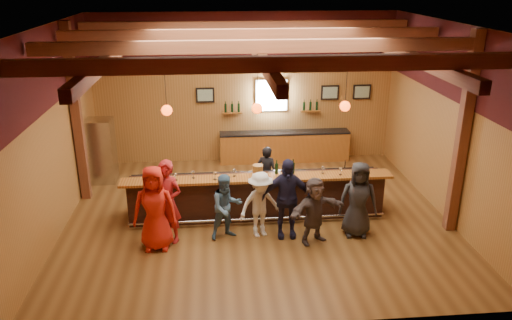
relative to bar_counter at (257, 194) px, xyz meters
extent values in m
plane|color=brown|center=(-0.02, -0.15, -0.52)|extent=(9.00, 9.00, 0.00)
cube|color=#925D27|center=(-0.02, 3.85, 1.73)|extent=(9.00, 0.04, 4.50)
cube|color=#925D27|center=(-0.02, -4.15, 1.73)|extent=(9.00, 0.04, 4.50)
cube|color=#925D27|center=(-4.52, -0.15, 1.73)|extent=(0.04, 8.00, 4.50)
cube|color=#925D27|center=(4.48, -0.15, 1.73)|extent=(0.04, 8.00, 4.50)
cube|color=brown|center=(-0.02, -0.15, 3.98)|extent=(9.00, 8.00, 0.04)
cube|color=#3E1011|center=(-0.02, 3.83, 3.13)|extent=(9.00, 0.01, 1.70)
cube|color=#3E1011|center=(-4.50, -0.15, 3.13)|extent=(0.01, 8.00, 1.70)
cube|color=#3E1011|center=(4.46, -0.15, 3.13)|extent=(0.01, 8.00, 1.70)
cube|color=#5E2E1A|center=(-4.37, 1.35, 1.73)|extent=(0.22, 0.22, 4.50)
cube|color=#5E2E1A|center=(4.33, -1.15, 1.73)|extent=(0.22, 0.22, 4.50)
cube|color=#5E2E1A|center=(-0.02, -3.15, 3.68)|extent=(8.80, 0.20, 0.25)
cube|color=#5E2E1A|center=(-0.02, -1.15, 3.68)|extent=(8.80, 0.20, 0.25)
cube|color=#5E2E1A|center=(-0.02, 0.85, 3.68)|extent=(8.80, 0.20, 0.25)
cube|color=#5E2E1A|center=(-0.02, 2.85, 3.68)|extent=(8.80, 0.20, 0.25)
cube|color=#5E2E1A|center=(-3.02, -0.15, 3.43)|extent=(0.18, 7.80, 0.22)
cube|color=#5E2E1A|center=(-0.02, -0.15, 3.43)|extent=(0.18, 7.80, 0.22)
cube|color=#5E2E1A|center=(2.98, -0.15, 3.43)|extent=(0.18, 7.80, 0.22)
cube|color=black|center=(-0.02, -0.15, 0.00)|extent=(6.00, 0.60, 1.05)
cube|color=brown|center=(-0.02, -0.33, 0.56)|extent=(6.30, 0.50, 0.06)
cube|color=black|center=(-0.02, 0.23, 0.40)|extent=(6.00, 0.48, 0.05)
cube|color=black|center=(-0.02, 0.23, -0.07)|extent=(6.00, 0.48, 0.90)
cube|color=silver|center=(1.98, 0.23, 0.36)|extent=(0.45, 0.40, 0.14)
cube|color=silver|center=(2.48, 0.23, 0.36)|extent=(0.45, 0.40, 0.14)
cylinder|color=silver|center=(-0.02, -0.57, -0.37)|extent=(6.00, 0.06, 0.06)
cube|color=brown|center=(1.18, 3.57, -0.07)|extent=(4.00, 0.50, 0.90)
cube|color=black|center=(1.18, 3.57, 0.40)|extent=(4.00, 0.52, 0.05)
cube|color=silver|center=(0.78, 3.80, 1.53)|extent=(0.95, 0.08, 0.95)
cube|color=white|center=(0.78, 3.75, 1.53)|extent=(0.78, 0.01, 0.78)
cube|color=black|center=(-1.22, 3.79, 1.58)|extent=(0.55, 0.04, 0.45)
cube|color=silver|center=(-1.22, 3.77, 1.58)|extent=(0.45, 0.01, 0.35)
cube|color=black|center=(2.58, 3.79, 1.58)|extent=(0.55, 0.04, 0.45)
cube|color=silver|center=(2.58, 3.77, 1.58)|extent=(0.45, 0.01, 0.35)
cube|color=black|center=(3.58, 3.79, 1.58)|extent=(0.55, 0.04, 0.45)
cube|color=silver|center=(3.58, 3.77, 1.58)|extent=(0.45, 0.01, 0.35)
cube|color=brown|center=(-0.42, 3.73, 1.03)|extent=(0.60, 0.18, 0.04)
cylinder|color=black|center=(-0.62, 3.73, 1.18)|extent=(0.07, 0.07, 0.26)
cylinder|color=black|center=(-0.42, 3.73, 1.18)|extent=(0.07, 0.07, 0.26)
cylinder|color=black|center=(-0.22, 3.73, 1.18)|extent=(0.07, 0.07, 0.26)
cube|color=brown|center=(1.98, 3.73, 1.03)|extent=(0.60, 0.18, 0.04)
cylinder|color=black|center=(1.78, 3.73, 1.18)|extent=(0.07, 0.07, 0.26)
cylinder|color=black|center=(1.98, 3.73, 1.18)|extent=(0.07, 0.07, 0.26)
cylinder|color=black|center=(2.18, 3.73, 1.18)|extent=(0.07, 0.07, 0.26)
cylinder|color=black|center=(-2.02, -0.15, 2.80)|extent=(0.01, 0.01, 1.25)
sphere|color=#F7430C|center=(-2.02, -0.15, 2.18)|extent=(0.24, 0.24, 0.24)
cylinder|color=black|center=(-0.02, -0.15, 2.80)|extent=(0.01, 0.01, 1.25)
sphere|color=#F7430C|center=(-0.02, -0.15, 2.18)|extent=(0.24, 0.24, 0.24)
cylinder|color=black|center=(1.98, -0.15, 2.80)|extent=(0.01, 0.01, 1.25)
sphere|color=#F7430C|center=(1.98, -0.15, 2.18)|extent=(0.24, 0.24, 0.24)
cube|color=silver|center=(-4.12, 2.45, 0.38)|extent=(0.70, 0.70, 1.80)
imported|color=red|center=(-2.28, -1.39, 0.41)|extent=(0.92, 0.61, 1.86)
imported|color=maroon|center=(-2.04, -1.11, 0.41)|extent=(0.81, 0.70, 1.87)
imported|color=#45698B|center=(-0.78, -1.09, 0.23)|extent=(0.87, 0.77, 1.49)
imported|color=silver|center=(-0.03, -1.07, 0.24)|extent=(1.11, 0.85, 1.52)
imported|color=#1D1C39|center=(0.53, -1.13, 0.39)|extent=(1.08, 0.46, 1.83)
imported|color=#4F413F|center=(1.10, -1.44, 0.23)|extent=(1.45, 0.99, 1.50)
imported|color=#242427|center=(2.12, -1.22, 0.34)|extent=(0.92, 0.67, 1.73)
imported|color=black|center=(0.32, 0.80, 0.21)|extent=(0.63, 0.54, 1.46)
cylinder|color=brown|center=(-0.01, -0.25, 0.72)|extent=(0.24, 0.24, 0.26)
cylinder|color=black|center=(0.44, -0.17, 0.72)|extent=(0.07, 0.07, 0.25)
cylinder|color=black|center=(0.44, -0.17, 0.89)|extent=(0.03, 0.03, 0.09)
cylinder|color=black|center=(0.83, -0.17, 0.72)|extent=(0.08, 0.08, 0.26)
cylinder|color=black|center=(0.83, -0.17, 0.89)|extent=(0.03, 0.03, 0.09)
cylinder|color=silver|center=(-2.42, -0.28, 0.59)|extent=(0.06, 0.06, 0.01)
cylinder|color=silver|center=(-2.42, -0.28, 0.64)|extent=(0.01, 0.01, 0.09)
sphere|color=silver|center=(-2.42, -0.28, 0.71)|extent=(0.07, 0.07, 0.07)
cylinder|color=silver|center=(-1.89, -0.34, 0.59)|extent=(0.07, 0.07, 0.01)
cylinder|color=silver|center=(-1.89, -0.34, 0.64)|extent=(0.01, 0.01, 0.09)
sphere|color=silver|center=(-1.89, -0.34, 0.72)|extent=(0.07, 0.07, 0.07)
cylinder|color=silver|center=(-1.50, -0.26, 0.59)|extent=(0.07, 0.07, 0.01)
cylinder|color=silver|center=(-1.50, -0.26, 0.65)|extent=(0.01, 0.01, 0.11)
sphere|color=silver|center=(-1.50, -0.26, 0.74)|extent=(0.09, 0.09, 0.09)
cylinder|color=silver|center=(-1.01, -0.38, 0.59)|extent=(0.07, 0.07, 0.01)
cylinder|color=silver|center=(-1.01, -0.38, 0.65)|extent=(0.01, 0.01, 0.11)
sphere|color=silver|center=(-1.01, -0.38, 0.74)|extent=(0.09, 0.09, 0.09)
cylinder|color=silver|center=(-0.56, -0.23, 0.59)|extent=(0.07, 0.07, 0.01)
cylinder|color=silver|center=(-0.56, -0.23, 0.65)|extent=(0.01, 0.01, 0.10)
sphere|color=silver|center=(-0.56, -0.23, 0.73)|extent=(0.08, 0.08, 0.08)
cylinder|color=silver|center=(0.56, -0.36, 0.59)|extent=(0.08, 0.08, 0.01)
cylinder|color=silver|center=(0.56, -0.36, 0.65)|extent=(0.01, 0.01, 0.11)
sphere|color=silver|center=(0.56, -0.36, 0.74)|extent=(0.09, 0.09, 0.09)
cylinder|color=silver|center=(1.52, -0.24, 0.59)|extent=(0.07, 0.07, 0.01)
cylinder|color=silver|center=(1.52, -0.24, 0.65)|extent=(0.01, 0.01, 0.10)
sphere|color=silver|center=(1.52, -0.24, 0.73)|extent=(0.08, 0.08, 0.08)
cylinder|color=silver|center=(1.92, -0.36, 0.59)|extent=(0.07, 0.07, 0.01)
cylinder|color=silver|center=(1.92, -0.36, 0.65)|extent=(0.01, 0.01, 0.10)
sphere|color=silver|center=(1.92, -0.36, 0.73)|extent=(0.08, 0.08, 0.08)
camera|label=1|loc=(-1.02, -10.92, 5.03)|focal=35.00mm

